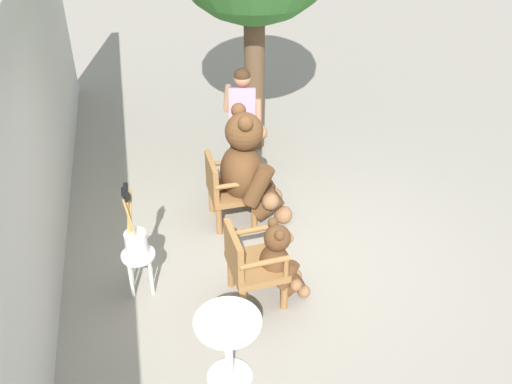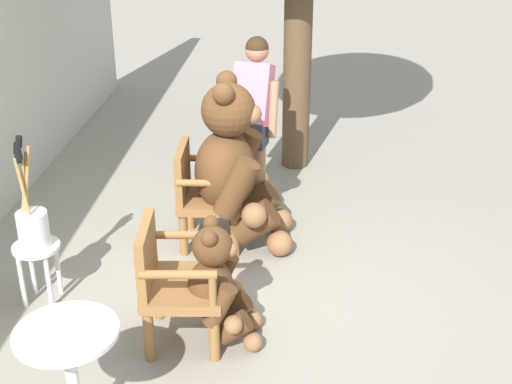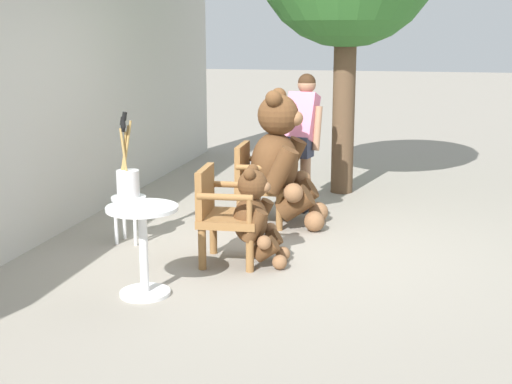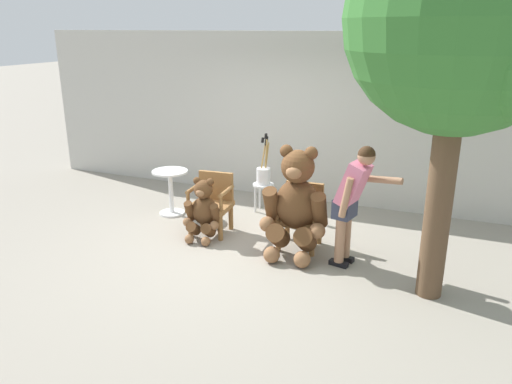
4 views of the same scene
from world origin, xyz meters
The scene contains 10 objects.
ground_plane centered at (0.00, 0.00, 0.00)m, with size 60.00×60.00×0.00m, color gray.
back_wall centered at (0.00, 2.40, 1.40)m, with size 10.00×0.16×2.80m, color beige.
wooden_chair_left centered at (-0.68, 0.43, 0.46)m, with size 0.60×0.56×0.86m.
wooden_chair_right centered at (0.67, 0.43, 0.46)m, with size 0.58×0.54×0.86m.
teddy_bear_large centered at (0.67, 0.17, 0.71)m, with size 0.87×0.83×1.45m.
teddy_bear_small centered at (-0.67, 0.14, 0.43)m, with size 0.53×0.52×0.89m.
person_visitor centered at (1.41, 0.09, 0.92)m, with size 0.80×0.48×1.56m.
white_stool centered at (-0.30, 1.50, 0.36)m, with size 0.34×0.34×0.46m.
brush_bucket centered at (-0.29, 1.50, 0.64)m, with size 0.22×0.22×0.82m.
round_side_table centered at (-1.61, 0.82, 0.45)m, with size 0.56×0.56×0.72m.
Camera 3 is at (-6.58, -1.25, 2.05)m, focal length 50.00 mm.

